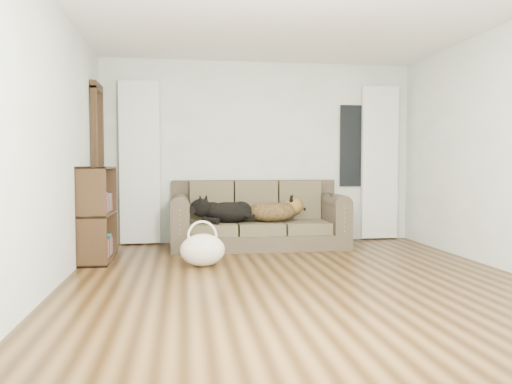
{
  "coord_description": "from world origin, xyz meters",
  "views": [
    {
      "loc": [
        -1.09,
        -4.68,
        1.11
      ],
      "look_at": [
        -0.18,
        1.6,
        0.77
      ],
      "focal_mm": 35.0,
      "sensor_mm": 36.0,
      "label": 1
    }
  ],
  "objects": [
    {
      "name": "wall_left",
      "position": [
        -2.25,
        0.0,
        1.3
      ],
      "size": [
        0.04,
        5.0,
        2.6
      ],
      "primitive_type": "cube",
      "color": "silver",
      "rests_on": "ground"
    },
    {
      "name": "dog_black_lab",
      "position": [
        -0.55,
        1.94,
        0.48
      ],
      "size": [
        0.77,
        0.64,
        0.28
      ],
      "primitive_type": "ellipsoid",
      "rotation": [
        0.0,
        0.0,
        -0.29
      ],
      "color": "black",
      "rests_on": "sofa"
    },
    {
      "name": "bookshelf",
      "position": [
        -2.09,
        1.29,
        0.5
      ],
      "size": [
        0.33,
        0.88,
        1.1
      ],
      "primitive_type": "cube",
      "rotation": [
        0.0,
        0.0,
        -0.01
      ],
      "color": "black",
      "rests_on": "floor"
    },
    {
      "name": "curtain_right",
      "position": [
        1.8,
        2.42,
        1.15
      ],
      "size": [
        0.55,
        0.08,
        2.25
      ],
      "primitive_type": "cube",
      "color": "white",
      "rests_on": "ground"
    },
    {
      "name": "curtain_left",
      "position": [
        -1.7,
        2.42,
        1.15
      ],
      "size": [
        0.55,
        0.08,
        2.25
      ],
      "primitive_type": "cube",
      "color": "white",
      "rests_on": "ground"
    },
    {
      "name": "floor",
      "position": [
        0.0,
        0.0,
        0.0
      ],
      "size": [
        5.0,
        5.0,
        0.0
      ],
      "primitive_type": "plane",
      "color": "black",
      "rests_on": "ground"
    },
    {
      "name": "door_casing",
      "position": [
        -2.2,
        2.05,
        1.05
      ],
      "size": [
        0.07,
        0.6,
        2.1
      ],
      "primitive_type": "cube",
      "color": "black",
      "rests_on": "ground"
    },
    {
      "name": "dog_shepherd",
      "position": [
        0.12,
        1.95,
        0.49
      ],
      "size": [
        0.67,
        0.48,
        0.29
      ],
      "primitive_type": "ellipsoid",
      "rotation": [
        0.0,
        0.0,
        3.17
      ],
      "color": "black",
      "rests_on": "sofa"
    },
    {
      "name": "ceiling",
      "position": [
        0.0,
        0.0,
        2.6
      ],
      "size": [
        5.0,
        5.0,
        0.0
      ],
      "primitive_type": "plane",
      "color": "white",
      "rests_on": "ground"
    },
    {
      "name": "tote_bag",
      "position": [
        -0.9,
        0.78,
        0.16
      ],
      "size": [
        0.53,
        0.44,
        0.36
      ],
      "primitive_type": "ellipsoid",
      "rotation": [
        0.0,
        0.0,
        -0.12
      ],
      "color": "#EEE2C5",
      "rests_on": "floor"
    },
    {
      "name": "window_pane",
      "position": [
        1.45,
        2.47,
        1.4
      ],
      "size": [
        0.5,
        0.03,
        1.2
      ],
      "primitive_type": "cube",
      "color": "black",
      "rests_on": "wall_back"
    },
    {
      "name": "wall_back",
      "position": [
        0.0,
        2.5,
        1.3
      ],
      "size": [
        4.5,
        0.04,
        2.6
      ],
      "primitive_type": "cube",
      "color": "silver",
      "rests_on": "ground"
    },
    {
      "name": "tv_remote",
      "position": [
        0.88,
        1.85,
        0.73
      ],
      "size": [
        0.08,
        0.2,
        0.02
      ],
      "primitive_type": "cube",
      "rotation": [
        0.0,
        0.0,
        -0.16
      ],
      "color": "black",
      "rests_on": "sofa"
    },
    {
      "name": "sofa",
      "position": [
        -0.09,
        1.97,
        0.45
      ],
      "size": [
        2.34,
        1.01,
        0.96
      ],
      "primitive_type": "cube",
      "color": "#372F24",
      "rests_on": "floor"
    }
  ]
}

